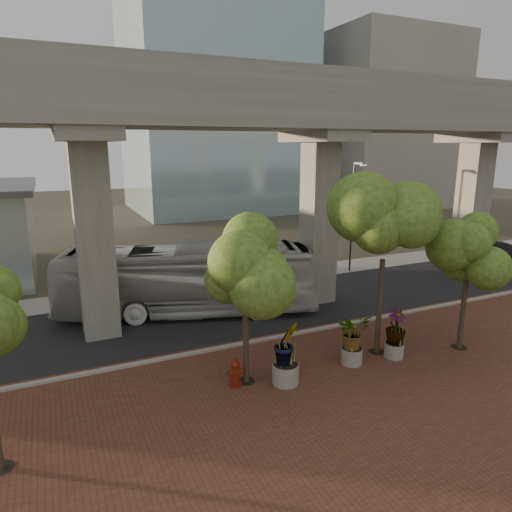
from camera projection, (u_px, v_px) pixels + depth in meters
name	position (u px, v px, depth m)	size (l,w,h in m)	color
ground	(234.00, 329.00, 22.55)	(160.00, 160.00, 0.00)	#3A352A
brick_plaza	(322.00, 412.00, 15.47)	(70.00, 13.00, 0.06)	brown
asphalt_road	(220.00, 315.00, 24.31)	(90.00, 8.00, 0.04)	black
curb_strip	(250.00, 343.00, 20.76)	(70.00, 0.25, 0.16)	#9E9B93
far_sidewalk	(190.00, 287.00, 29.17)	(90.00, 3.00, 0.06)	#9E9B93
transit_viaduct	(217.00, 177.00, 22.59)	(72.00, 5.60, 12.40)	gray
midrise_block	(382.00, 123.00, 66.88)	(18.00, 16.00, 24.00)	gray
transit_bus	(188.00, 280.00, 24.14)	(3.16, 13.48, 3.76)	silver
parked_car	(496.00, 251.00, 35.40)	(1.79, 5.15, 1.70)	black
fire_hydrant	(235.00, 372.00, 17.00)	(0.55, 0.50, 1.10)	maroon
planter_front	(353.00, 334.00, 18.54)	(1.95, 1.95, 2.15)	#A9A598
planter_right	(396.00, 329.00, 19.12)	(1.97, 1.97, 2.10)	#A09D90
planter_left	(286.00, 346.00, 16.93)	(2.24, 2.24, 2.46)	gray
street_tree_near_west	(245.00, 266.00, 16.36)	(3.72, 3.72, 6.27)	#4B3C2B
street_tree_near_east	(385.00, 230.00, 18.62)	(4.34, 4.34, 7.41)	#4B3C2B
street_tree_far_east	(469.00, 253.00, 19.33)	(3.51, 3.51, 5.94)	#4B3C2B
streetlamp_east	(353.00, 210.00, 31.63)	(0.38, 1.11, 7.68)	#323338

